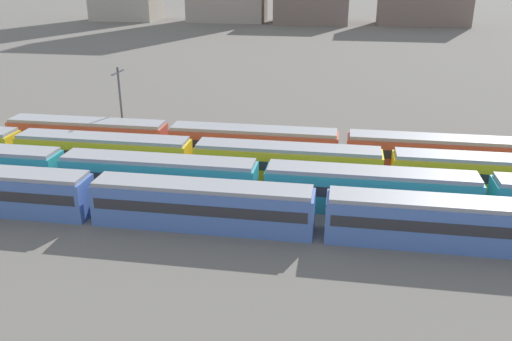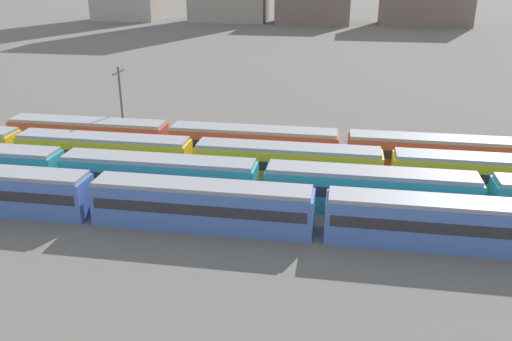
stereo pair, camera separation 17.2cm
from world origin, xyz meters
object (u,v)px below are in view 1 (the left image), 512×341
at_px(train_track_1, 485,198).
at_px(train_track_2, 287,164).
at_px(catenary_pole_1, 121,102).
at_px(train_track_0, 202,205).

bearing_deg(train_track_1, train_track_2, 163.12).
relative_size(train_track_2, catenary_pole_1, 10.28).
xyz_separation_m(train_track_1, catenary_pole_1, (-37.44, 13.66, 3.18)).
bearing_deg(train_track_1, catenary_pole_1, 159.96).
bearing_deg(train_track_1, train_track_0, -167.20).
xyz_separation_m(train_track_2, catenary_pole_1, (-20.31, 8.46, 3.18)).
xyz_separation_m(train_track_0, train_track_1, (22.90, 5.20, 0.00)).
distance_m(train_track_0, train_track_1, 23.48).
distance_m(train_track_0, catenary_pole_1, 24.03).
distance_m(train_track_1, catenary_pole_1, 39.98).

